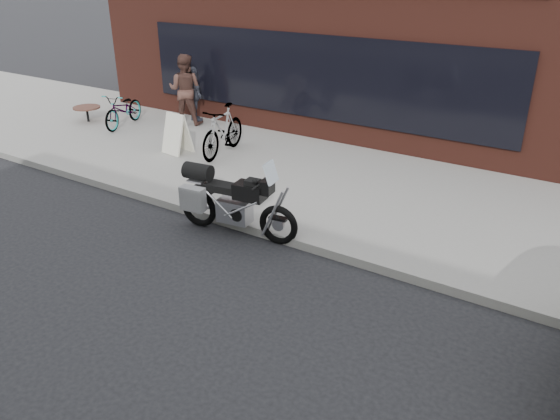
{
  "coord_description": "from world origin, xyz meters",
  "views": [
    {
      "loc": [
        4.64,
        -2.72,
        4.31
      ],
      "look_at": [
        0.57,
        3.58,
        0.85
      ],
      "focal_mm": 35.0,
      "sensor_mm": 36.0,
      "label": 1
    }
  ],
  "objects_px": {
    "motorcycle": "(229,201)",
    "sandwich_sign": "(177,133)",
    "cafe_patron_left": "(185,90)",
    "cafe_patron_right": "(194,94)",
    "bicycle_front": "(124,109)",
    "cafe_table": "(87,108)",
    "bicycle_rear": "(223,131)"
  },
  "relations": [
    {
      "from": "cafe_table",
      "to": "cafe_patron_right",
      "type": "distance_m",
      "value": 3.03
    },
    {
      "from": "bicycle_front",
      "to": "cafe_table",
      "type": "bearing_deg",
      "value": 175.68
    },
    {
      "from": "sandwich_sign",
      "to": "bicycle_front",
      "type": "bearing_deg",
      "value": 168.73
    },
    {
      "from": "sandwich_sign",
      "to": "cafe_patron_right",
      "type": "xyz_separation_m",
      "value": [
        -1.46,
        2.32,
        0.28
      ]
    },
    {
      "from": "cafe_table",
      "to": "cafe_patron_left",
      "type": "xyz_separation_m",
      "value": [
        2.48,
        1.35,
        0.56
      ]
    },
    {
      "from": "motorcycle",
      "to": "sandwich_sign",
      "type": "xyz_separation_m",
      "value": [
        -3.39,
        2.42,
        0.01
      ]
    },
    {
      "from": "bicycle_front",
      "to": "cafe_patron_right",
      "type": "bearing_deg",
      "value": 31.6
    },
    {
      "from": "bicycle_front",
      "to": "cafe_table",
      "type": "relative_size",
      "value": 2.37
    },
    {
      "from": "bicycle_front",
      "to": "cafe_patron_left",
      "type": "xyz_separation_m",
      "value": [
        1.28,
        1.09,
        0.49
      ]
    },
    {
      "from": "motorcycle",
      "to": "bicycle_front",
      "type": "bearing_deg",
      "value": 144.25
    },
    {
      "from": "bicycle_front",
      "to": "cafe_patron_right",
      "type": "xyz_separation_m",
      "value": [
        1.29,
        1.43,
        0.29
      ]
    },
    {
      "from": "motorcycle",
      "to": "cafe_patron_right",
      "type": "relative_size",
      "value": 1.48
    },
    {
      "from": "bicycle_front",
      "to": "sandwich_sign",
      "type": "bearing_deg",
      "value": -34.26
    },
    {
      "from": "motorcycle",
      "to": "cafe_patron_left",
      "type": "xyz_separation_m",
      "value": [
        -4.87,
        4.41,
        0.48
      ]
    },
    {
      "from": "sandwich_sign",
      "to": "cafe_table",
      "type": "xyz_separation_m",
      "value": [
        -3.96,
        0.64,
        -0.08
      ]
    },
    {
      "from": "bicycle_rear",
      "to": "cafe_table",
      "type": "xyz_separation_m",
      "value": [
        -4.94,
        0.15,
        -0.18
      ]
    },
    {
      "from": "sandwich_sign",
      "to": "bicycle_rear",
      "type": "bearing_deg",
      "value": 33.02
    },
    {
      "from": "motorcycle",
      "to": "sandwich_sign",
      "type": "distance_m",
      "value": 4.17
    },
    {
      "from": "motorcycle",
      "to": "sandwich_sign",
      "type": "bearing_deg",
      "value": 137.06
    },
    {
      "from": "bicycle_front",
      "to": "sandwich_sign",
      "type": "relative_size",
      "value": 1.86
    },
    {
      "from": "cafe_patron_left",
      "to": "cafe_patron_right",
      "type": "relative_size",
      "value": 1.26
    },
    {
      "from": "cafe_patron_left",
      "to": "bicycle_front",
      "type": "bearing_deg",
      "value": 18.9
    },
    {
      "from": "cafe_patron_right",
      "to": "bicycle_rear",
      "type": "bearing_deg",
      "value": 168.31
    },
    {
      "from": "bicycle_rear",
      "to": "sandwich_sign",
      "type": "bearing_deg",
      "value": -163.51
    },
    {
      "from": "bicycle_rear",
      "to": "motorcycle",
      "type": "bearing_deg",
      "value": -60.16
    },
    {
      "from": "motorcycle",
      "to": "cafe_patron_left",
      "type": "distance_m",
      "value": 6.59
    },
    {
      "from": "motorcycle",
      "to": "cafe_patron_right",
      "type": "bearing_deg",
      "value": 128.28
    },
    {
      "from": "bicycle_rear",
      "to": "cafe_patron_right",
      "type": "relative_size",
      "value": 1.26
    },
    {
      "from": "motorcycle",
      "to": "bicycle_rear",
      "type": "distance_m",
      "value": 3.78
    },
    {
      "from": "cafe_patron_right",
      "to": "motorcycle",
      "type": "bearing_deg",
      "value": 160.89
    },
    {
      "from": "bicycle_rear",
      "to": "cafe_patron_left",
      "type": "relative_size",
      "value": 1.0
    },
    {
      "from": "sandwich_sign",
      "to": "cafe_patron_left",
      "type": "bearing_deg",
      "value": 133.37
    }
  ]
}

